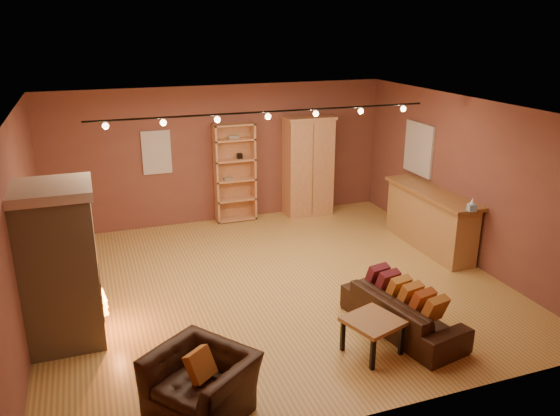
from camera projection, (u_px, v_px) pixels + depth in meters
name	position (u px, v px, depth m)	size (l,w,h in m)	color
floor	(273.00, 284.00, 8.72)	(7.00, 7.00, 0.00)	#AB803C
ceiling	(272.00, 108.00, 7.82)	(7.00, 7.00, 0.00)	brown
back_wall	(221.00, 155.00, 11.16)	(7.00, 0.02, 2.80)	brown
left_wall	(21.00, 229.00, 7.15)	(0.02, 6.50, 2.80)	brown
right_wall	(465.00, 180.00, 9.39)	(0.02, 6.50, 2.80)	brown
fireplace	(61.00, 266.00, 6.87)	(1.01, 0.98, 2.12)	tan
back_window	(157.00, 152.00, 10.68)	(0.56, 0.04, 0.86)	beige
bookcase	(234.00, 172.00, 11.26)	(0.84, 0.33, 2.05)	tan
armoire	(308.00, 166.00, 11.61)	(1.05, 0.60, 2.13)	tan
bar_counter	(430.00, 219.00, 9.98)	(0.61, 2.28, 1.09)	tan
tissue_box	(472.00, 206.00, 8.74)	(0.15, 0.15, 0.22)	#82AFD0
right_window	(419.00, 149.00, 10.54)	(0.05, 0.90, 1.00)	beige
loveseat	(403.00, 305.00, 7.31)	(0.88, 1.90, 0.76)	black
armchair	(201.00, 374.00, 5.76)	(1.16, 1.23, 0.90)	black
coffee_table	(373.00, 324.00, 6.80)	(0.78, 0.78, 0.47)	#996637
track_rail	(268.00, 114.00, 8.03)	(5.20, 0.09, 0.13)	black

